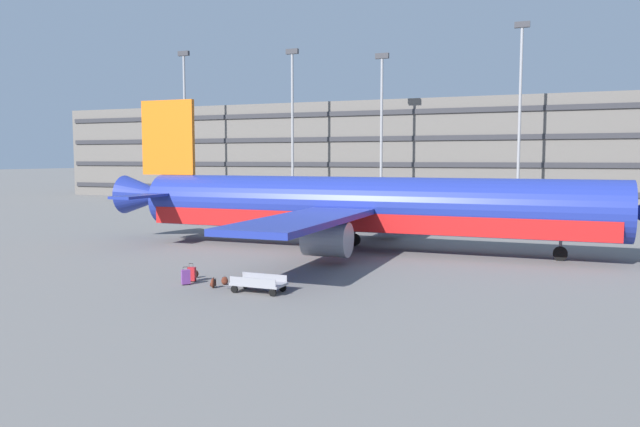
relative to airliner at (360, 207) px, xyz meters
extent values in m
plane|color=slate|center=(0.71, 0.16, -3.05)|extent=(600.00, 600.00, 0.00)
cube|color=#605B56|center=(0.71, 52.40, 4.48)|extent=(139.47, 14.20, 15.06)
cube|color=#2D2D33|center=(0.71, 45.20, -1.17)|extent=(138.08, 0.24, 0.70)
cube|color=#2D2D33|center=(0.71, 45.20, 2.60)|extent=(138.08, 0.24, 0.70)
cube|color=#2D2D33|center=(0.71, 45.20, 6.36)|extent=(138.08, 0.24, 0.70)
cube|color=#2D2D33|center=(0.71, 45.20, 10.13)|extent=(138.08, 0.24, 0.70)
cylinder|color=navy|center=(0.41, 0.01, 0.19)|extent=(34.27, 4.39, 3.95)
cube|color=red|center=(0.41, 0.01, -0.89)|extent=(32.90, 4.29, 1.26)
cone|color=navy|center=(-18.08, -0.23, 0.49)|extent=(4.78, 3.22, 3.16)
cube|color=orange|center=(-16.10, -0.21, 5.13)|extent=(4.74, 0.42, 5.93)
cube|color=navy|center=(-15.75, 3.55, 0.69)|extent=(1.88, 5.95, 0.20)
cube|color=navy|center=(-15.65, -3.95, 0.69)|extent=(1.88, 5.95, 0.20)
cube|color=navy|center=(-0.71, 9.15, -0.10)|extent=(4.58, 14.43, 0.36)
cube|color=navy|center=(-0.47, -9.17, -0.10)|extent=(4.58, 14.43, 0.36)
cylinder|color=#9E9EA3|center=(-0.18, 6.57, -1.49)|extent=(2.85, 2.21, 2.17)
cylinder|color=#9E9EA3|center=(-0.01, -6.58, -1.49)|extent=(2.85, 2.21, 2.17)
cylinder|color=black|center=(13.41, 0.17, -2.60)|extent=(0.90, 0.36, 0.90)
cylinder|color=slate|center=(13.41, 0.17, -1.96)|extent=(0.20, 0.20, 1.27)
cylinder|color=black|center=(-0.98, 1.67, -2.60)|extent=(0.90, 0.36, 0.90)
cylinder|color=slate|center=(-0.98, 1.67, -1.96)|extent=(0.20, 0.20, 1.27)
cylinder|color=black|center=(-0.94, -1.69, -2.60)|extent=(0.90, 0.36, 0.90)
cylinder|color=slate|center=(-0.94, -1.69, -1.96)|extent=(0.20, 0.20, 1.27)
cylinder|color=gray|center=(-40.14, 37.84, 7.88)|extent=(0.36, 0.36, 21.86)
cube|color=#333338|center=(-40.14, 37.84, 19.16)|extent=(1.80, 0.50, 0.70)
cylinder|color=gray|center=(-22.29, 37.84, 7.47)|extent=(0.36, 0.36, 21.03)
cube|color=#333338|center=(-22.29, 37.84, 18.33)|extent=(1.80, 0.50, 0.70)
cylinder|color=gray|center=(-9.31, 37.84, 6.77)|extent=(0.36, 0.36, 19.63)
cube|color=#333338|center=(-9.31, 37.84, 16.93)|extent=(1.80, 0.50, 0.70)
cylinder|color=gray|center=(8.20, 37.84, 8.10)|extent=(0.36, 0.36, 22.29)
cube|color=#333338|center=(8.20, 37.84, 19.59)|extent=(1.80, 0.50, 0.70)
cube|color=#B21E23|center=(-4.73, -14.29, -2.63)|extent=(0.45, 0.30, 0.73)
cylinder|color=#333338|center=(-4.83, -14.38, -2.17)|extent=(0.02, 0.02, 0.21)
cylinder|color=#333338|center=(-4.61, -14.34, -2.17)|extent=(0.02, 0.02, 0.21)
cube|color=black|center=(-4.72, -14.36, -2.06)|extent=(0.23, 0.06, 0.02)
cylinder|color=black|center=(-4.91, -14.23, -3.02)|extent=(0.03, 0.05, 0.05)
cylinder|color=black|center=(-4.58, -14.17, -3.02)|extent=(0.03, 0.05, 0.05)
cylinder|color=black|center=(-4.88, -14.41, -3.02)|extent=(0.03, 0.05, 0.05)
cylinder|color=black|center=(-4.55, -14.36, -3.02)|extent=(0.03, 0.05, 0.05)
cube|color=#72388C|center=(-4.55, -15.12, -2.63)|extent=(0.49, 0.49, 0.74)
cylinder|color=#333338|center=(-4.52, -14.98, -2.19)|extent=(0.02, 0.02, 0.14)
cylinder|color=#333338|center=(-4.69, -15.15, -2.19)|extent=(0.02, 0.02, 0.14)
cube|color=black|center=(-4.61, -15.06, -2.12)|extent=(0.18, 0.19, 0.02)
cylinder|color=black|center=(-4.36, -15.06, -3.02)|extent=(0.05, 0.05, 0.05)
cylinder|color=black|center=(-4.60, -15.31, -3.02)|extent=(0.05, 0.05, 0.05)
cylinder|color=black|center=(-4.51, -14.92, -3.02)|extent=(0.05, 0.05, 0.05)
cylinder|color=black|center=(-4.75, -15.17, -3.02)|extent=(0.05, 0.05, 0.05)
ellipsoid|color=#592619|center=(-5.14, -13.35, -2.83)|extent=(0.42, 0.34, 0.45)
ellipsoid|color=#592619|center=(-5.18, -13.27, -2.89)|extent=(0.28, 0.19, 0.20)
torus|color=black|center=(-5.13, -13.37, -2.59)|extent=(0.08, 0.05, 0.08)
cube|color=black|center=(-5.20, -13.47, -2.83)|extent=(0.04, 0.04, 0.38)
cube|color=black|center=(-5.01, -13.38, -2.83)|extent=(0.04, 0.04, 0.38)
ellipsoid|color=#592619|center=(-2.68, -14.38, -2.84)|extent=(0.39, 0.34, 0.43)
ellipsoid|color=#592619|center=(-2.63, -14.45, -2.90)|extent=(0.25, 0.20, 0.19)
torus|color=black|center=(-2.69, -14.36, -2.61)|extent=(0.08, 0.05, 0.08)
cube|color=black|center=(-2.64, -14.26, -2.84)|extent=(0.04, 0.04, 0.36)
cube|color=black|center=(-2.80, -14.37, -2.84)|extent=(0.04, 0.04, 0.36)
ellipsoid|color=#592619|center=(-2.83, -15.26, -2.79)|extent=(0.28, 0.41, 0.51)
ellipsoid|color=#592619|center=(-2.93, -15.27, -2.87)|extent=(0.14, 0.28, 0.23)
torus|color=black|center=(-2.80, -15.25, -2.53)|extent=(0.03, 0.08, 0.08)
cube|color=black|center=(-2.71, -15.34, -2.79)|extent=(0.03, 0.04, 0.44)
cube|color=black|center=(-2.75, -15.14, -2.79)|extent=(0.03, 0.04, 0.44)
cube|color=gray|center=(-0.23, -15.29, -2.63)|extent=(2.61, 1.32, 0.12)
cylinder|color=#4C4C51|center=(-1.88, -15.28, -2.87)|extent=(0.70, 0.06, 0.05)
cube|color=gray|center=(-0.24, -15.91, -2.43)|extent=(2.47, 0.06, 0.40)
cube|color=gray|center=(-0.23, -14.68, -2.43)|extent=(2.47, 0.06, 0.40)
cylinder|color=black|center=(-1.28, -15.84, -2.87)|extent=(0.36, 0.10, 0.36)
cylinder|color=black|center=(-1.27, -14.73, -2.87)|extent=(0.36, 0.10, 0.36)
cylinder|color=black|center=(0.80, -15.86, -2.87)|extent=(0.36, 0.10, 0.36)
cylinder|color=black|center=(0.81, -14.75, -2.87)|extent=(0.36, 0.10, 0.36)
camera|label=1|loc=(13.45, -41.59, 3.47)|focal=34.43mm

